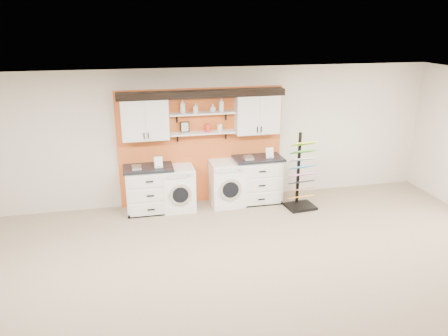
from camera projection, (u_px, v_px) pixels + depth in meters
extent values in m
plane|color=gray|center=(255.00, 314.00, 5.75)|extent=(10.00, 10.00, 0.00)
plane|color=white|center=(261.00, 103.00, 4.85)|extent=(10.00, 10.00, 0.00)
plane|color=beige|center=(201.00, 137.00, 8.99)|extent=(10.00, 0.00, 10.00)
cube|color=#CB5922|center=(202.00, 146.00, 9.02)|extent=(3.40, 0.07, 2.40)
cube|color=white|center=(145.00, 118.00, 8.41)|extent=(0.90, 0.34, 0.84)
cube|color=white|center=(133.00, 121.00, 8.21)|extent=(0.42, 0.01, 0.78)
cube|color=white|center=(157.00, 120.00, 8.30)|extent=(0.42, 0.01, 0.78)
cube|color=white|center=(257.00, 113.00, 8.89)|extent=(0.90, 0.34, 0.84)
cube|color=white|center=(249.00, 115.00, 8.68)|extent=(0.42, 0.01, 0.78)
cube|color=white|center=(270.00, 114.00, 8.77)|extent=(0.42, 0.01, 0.78)
cube|color=white|center=(203.00, 133.00, 8.76)|extent=(1.32, 0.28, 0.03)
cube|color=white|center=(202.00, 113.00, 8.64)|extent=(1.32, 0.28, 0.03)
cube|color=black|center=(202.00, 93.00, 8.53)|extent=(3.30, 0.40, 0.10)
cube|color=black|center=(204.00, 97.00, 8.37)|extent=(3.30, 0.04, 0.04)
cube|color=black|center=(185.00, 127.00, 8.70)|extent=(0.18, 0.02, 0.22)
cube|color=beige|center=(185.00, 127.00, 8.69)|extent=(0.14, 0.01, 0.18)
cylinder|color=red|center=(208.00, 128.00, 8.75)|extent=(0.11, 0.11, 0.16)
cylinder|color=silver|center=(220.00, 128.00, 8.81)|extent=(0.10, 0.10, 0.14)
cube|color=white|center=(149.00, 190.00, 8.74)|extent=(0.91, 0.60, 0.91)
cube|color=black|center=(151.00, 214.00, 8.62)|extent=(0.91, 0.06, 0.07)
cube|color=black|center=(148.00, 167.00, 8.58)|extent=(0.97, 0.66, 0.04)
cube|color=white|center=(149.00, 181.00, 8.36)|extent=(0.82, 0.02, 0.25)
cube|color=white|center=(150.00, 195.00, 8.45)|extent=(0.82, 0.02, 0.25)
cube|color=white|center=(151.00, 209.00, 8.55)|extent=(0.82, 0.02, 0.25)
cube|color=white|center=(257.00, 180.00, 9.20)|extent=(0.94, 0.60, 0.94)
cube|color=black|center=(261.00, 204.00, 9.09)|extent=(0.94, 0.06, 0.07)
cube|color=black|center=(258.00, 158.00, 9.04)|extent=(1.01, 0.66, 0.04)
cube|color=white|center=(262.00, 171.00, 8.82)|extent=(0.86, 0.02, 0.26)
cube|color=white|center=(262.00, 185.00, 8.92)|extent=(0.86, 0.02, 0.26)
cube|color=white|center=(261.00, 199.00, 9.02)|extent=(0.86, 0.02, 0.26)
cube|color=white|center=(178.00, 188.00, 8.86)|extent=(0.63, 0.66, 0.89)
cube|color=silver|center=(180.00, 176.00, 8.43)|extent=(0.54, 0.02, 0.09)
cylinder|color=silver|center=(180.00, 195.00, 8.55)|extent=(0.45, 0.05, 0.45)
cylinder|color=black|center=(180.00, 195.00, 8.53)|extent=(0.32, 0.03, 0.32)
cube|color=white|center=(227.00, 183.00, 9.07)|extent=(0.66, 0.66, 0.93)
cube|color=silver|center=(230.00, 170.00, 8.63)|extent=(0.57, 0.02, 0.10)
cylinder|color=silver|center=(230.00, 190.00, 8.76)|extent=(0.47, 0.05, 0.47)
cylinder|color=black|center=(231.00, 190.00, 8.74)|extent=(0.33, 0.03, 0.33)
cube|color=black|center=(300.00, 206.00, 9.01)|extent=(0.61, 0.53, 0.06)
cube|color=black|center=(298.00, 168.00, 8.91)|extent=(0.05, 0.05, 1.52)
cube|color=orange|center=(300.00, 197.00, 8.96)|extent=(0.50, 0.31, 0.14)
cube|color=#9D6041|center=(301.00, 189.00, 8.91)|extent=(0.50, 0.31, 0.14)
cube|color=black|center=(301.00, 182.00, 8.85)|extent=(0.50, 0.31, 0.14)
cube|color=#F26BD3|center=(302.00, 175.00, 8.80)|extent=(0.50, 0.31, 0.14)
cube|color=teal|center=(302.00, 167.00, 8.75)|extent=(0.50, 0.31, 0.14)
cube|color=silver|center=(303.00, 159.00, 8.70)|extent=(0.50, 0.31, 0.14)
cube|color=green|center=(303.00, 152.00, 8.65)|extent=(0.50, 0.31, 0.14)
cube|color=#D1FF1A|center=(304.00, 144.00, 8.59)|extent=(0.50, 0.31, 0.14)
imported|color=silver|center=(183.00, 106.00, 8.50)|extent=(0.12, 0.12, 0.28)
imported|color=silver|center=(196.00, 108.00, 8.57)|extent=(0.10, 0.10, 0.20)
imported|color=silver|center=(213.00, 108.00, 8.65)|extent=(0.17, 0.17, 0.16)
imported|color=silver|center=(221.00, 104.00, 8.67)|extent=(0.15, 0.15, 0.28)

